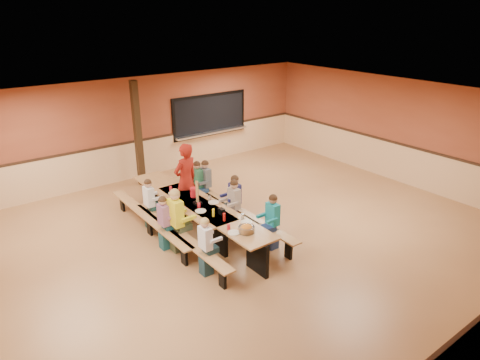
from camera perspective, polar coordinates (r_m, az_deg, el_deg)
ground at (r=9.54m, az=-0.39°, el=-8.20°), size 12.00×12.00×0.00m
room_envelope at (r=9.21m, az=-0.40°, el=-4.49°), size 12.04×10.04×3.02m
kitchen_pass_through at (r=14.20m, az=-4.02°, el=8.40°), size 2.78×0.28×1.38m
structural_post at (r=12.44m, az=-13.46°, el=5.96°), size 0.18×0.18×3.00m
cafeteria_table_main at (r=9.37m, az=-3.67°, el=-5.20°), size 1.91×3.70×0.74m
cafeteria_table_second at (r=10.13m, az=-7.91°, el=-3.20°), size 1.91×3.70×0.74m
seated_child_white_left at (r=8.21m, az=-4.61°, el=-8.89°), size 0.36×0.29×1.19m
seated_adult_yellow at (r=9.01m, az=-8.49°, el=-5.39°), size 0.45×0.37×1.38m
seated_child_grey_left at (r=10.07m, az=-11.97°, el=-3.17°), size 0.36×0.30×1.20m
seated_child_teal_right at (r=9.05m, az=4.34°, el=-5.63°), size 0.38×0.31×1.23m
seated_child_navy_right at (r=9.97m, az=-0.69°, el=-2.80°), size 0.38×0.31×1.24m
seated_child_char_right at (r=10.92m, az=-4.60°, el=-0.58°), size 0.39×0.32×1.25m
seated_child_purple_sec at (r=9.16m, az=-10.09°, el=-5.69°), size 0.36×0.30×1.19m
seated_child_green_sec at (r=10.92m, az=-5.67°, el=-0.66°), size 0.38×0.31×1.24m
seated_child_tan_sec at (r=9.72m, az=-0.78°, el=-3.48°), size 0.38×0.31×1.24m
standing_woman at (r=10.41m, az=-7.23°, el=-0.05°), size 0.75×0.56×1.85m
punch_pitcher at (r=9.91m, az=-6.22°, el=-1.64°), size 0.16×0.16×0.22m
chip_bowl at (r=8.34m, az=0.88°, el=-6.52°), size 0.32×0.32×0.15m
napkin_dispenser at (r=9.06m, az=-2.47°, el=-4.20°), size 0.10×0.14×0.13m
condiment_mustard at (r=8.96m, az=-3.57°, el=-4.37°), size 0.06×0.06×0.17m
condiment_ketchup at (r=8.77m, az=-2.12°, el=-4.97°), size 0.06×0.06×0.17m
table_paddle at (r=9.50m, az=-5.70°, el=-2.51°), size 0.16×0.16×0.56m
place_settings at (r=9.25m, az=-3.71°, el=-3.71°), size 0.65×3.30×0.11m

